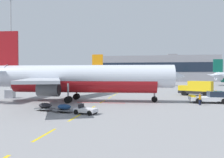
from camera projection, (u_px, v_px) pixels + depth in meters
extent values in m
plane|color=gray|center=(214.00, 95.00, 52.42)|extent=(400.00, 400.00, 0.00)
cube|color=yellow|center=(45.00, 135.00, 18.21)|extent=(0.24, 4.00, 0.01)
cube|color=yellow|center=(75.00, 118.00, 25.24)|extent=(0.24, 4.00, 0.01)
cube|color=yellow|center=(91.00, 108.00, 32.26)|extent=(0.24, 4.00, 0.01)
cube|color=yellow|center=(102.00, 102.00, 39.59)|extent=(0.24, 4.00, 0.01)
cube|color=yellow|center=(110.00, 97.00, 46.76)|extent=(0.24, 4.00, 0.01)
cube|color=yellow|center=(114.00, 95.00, 52.49)|extent=(0.24, 4.00, 0.01)
cube|color=yellow|center=(118.00, 93.00, 58.09)|extent=(0.24, 4.00, 0.01)
cube|color=yellow|center=(122.00, 91.00, 65.38)|extent=(0.24, 4.00, 0.01)
cube|color=yellow|center=(124.00, 89.00, 71.08)|extent=(0.24, 4.00, 0.01)
cube|color=yellow|center=(126.00, 88.00, 76.85)|extent=(0.24, 4.00, 0.01)
cube|color=yellow|center=(128.00, 87.00, 82.97)|extent=(0.24, 4.00, 0.01)
cube|color=yellow|center=(130.00, 86.00, 88.48)|extent=(0.24, 4.00, 0.01)
cube|color=yellow|center=(131.00, 85.00, 95.24)|extent=(0.24, 4.00, 0.01)
cube|color=yellow|center=(132.00, 85.00, 102.31)|extent=(0.24, 4.00, 0.01)
cube|color=#B21414|center=(101.00, 103.00, 38.31)|extent=(8.00, 0.40, 0.01)
cylinder|color=silver|center=(84.00, 76.00, 40.11)|extent=(30.27, 5.59, 3.80)
cylinder|color=maroon|center=(84.00, 82.00, 40.13)|extent=(24.66, 4.95, 3.50)
cone|color=silver|center=(174.00, 76.00, 38.51)|extent=(3.72, 3.93, 3.72)
cube|color=#192333|center=(167.00, 72.00, 38.60)|extent=(1.77, 2.94, 0.60)
cube|color=maroon|center=(6.00, 48.00, 41.49)|extent=(4.41, 0.62, 6.00)
cube|color=silver|center=(12.00, 72.00, 44.84)|extent=(3.58, 6.58, 0.24)
cube|color=#B7BCC6|center=(74.00, 78.00, 48.99)|extent=(9.27, 17.66, 0.36)
cube|color=#B7BCC6|center=(41.00, 80.00, 32.09)|extent=(10.99, 17.54, 0.36)
cylinder|color=#4C4F54|center=(70.00, 86.00, 46.06)|extent=(3.32, 2.29, 2.10)
cylinder|color=black|center=(78.00, 86.00, 45.89)|extent=(0.23, 1.79, 1.79)
cylinder|color=#4C4F54|center=(49.00, 89.00, 35.13)|extent=(3.32, 2.29, 2.10)
cylinder|color=black|center=(59.00, 90.00, 34.95)|extent=(0.23, 1.79, 1.79)
cylinder|color=gray|center=(154.00, 91.00, 38.90)|extent=(0.28, 0.28, 2.67)
cylinder|color=black|center=(154.00, 99.00, 38.93)|extent=(1.00, 0.34, 0.99)
cylinder|color=gray|center=(76.00, 89.00, 42.96)|extent=(0.28, 0.28, 2.61)
cylinder|color=black|center=(77.00, 96.00, 43.34)|extent=(1.12, 0.41, 1.10)
cylinder|color=black|center=(76.00, 97.00, 42.64)|extent=(1.12, 0.41, 1.10)
cylinder|color=gray|center=(68.00, 92.00, 37.79)|extent=(0.28, 0.28, 2.61)
cylinder|color=black|center=(69.00, 99.00, 38.17)|extent=(1.12, 0.41, 1.10)
cylinder|color=black|center=(68.00, 100.00, 37.48)|extent=(1.12, 0.41, 1.10)
cube|color=silver|center=(209.00, 99.00, 38.00)|extent=(6.08, 2.98, 0.60)
cube|color=#192333|center=(216.00, 94.00, 37.83)|extent=(2.46, 2.20, 0.90)
cube|color=yellow|center=(192.00, 96.00, 38.35)|extent=(0.78, 2.54, 0.24)
sphere|color=orange|center=(216.00, 91.00, 37.82)|extent=(0.16, 0.16, 0.16)
cylinder|color=black|center=(199.00, 101.00, 36.88)|extent=(0.91, 0.43, 0.90)
cylinder|color=black|center=(195.00, 99.00, 39.65)|extent=(0.91, 0.43, 0.90)
cylinder|color=black|center=(224.00, 101.00, 36.36)|extent=(0.91, 0.43, 0.90)
cylinder|color=black|center=(219.00, 99.00, 39.13)|extent=(0.91, 0.43, 0.90)
cylinder|color=silver|center=(132.00, 74.00, 94.74)|extent=(31.53, 5.32, 3.96)
cylinder|color=orange|center=(132.00, 77.00, 94.77)|extent=(25.68, 4.75, 3.65)
cone|color=silver|center=(173.00, 74.00, 91.48)|extent=(3.81, 4.04, 3.88)
cone|color=silver|center=(93.00, 73.00, 98.15)|extent=(4.52, 3.55, 3.37)
cube|color=#192333|center=(170.00, 73.00, 91.69)|extent=(1.80, 3.04, 0.63)
cube|color=orange|center=(98.00, 62.00, 97.66)|extent=(4.60, 0.57, 6.26)
cube|color=silver|center=(98.00, 72.00, 101.17)|extent=(3.62, 6.81, 0.25)
cube|color=silver|center=(94.00, 72.00, 94.65)|extent=(3.62, 6.81, 0.25)
cube|color=#B7BCC6|center=(126.00, 75.00, 104.28)|extent=(11.22, 18.32, 0.38)
cube|color=#B7BCC6|center=(118.00, 76.00, 86.95)|extent=(9.92, 18.42, 0.38)
cylinder|color=#4C4F54|center=(124.00, 79.00, 101.29)|extent=(3.43, 2.33, 2.19)
cylinder|color=black|center=(128.00, 79.00, 100.94)|extent=(0.21, 1.86, 1.86)
cylinder|color=#4C4F54|center=(119.00, 80.00, 90.07)|extent=(3.43, 2.33, 2.19)
cylinder|color=black|center=(124.00, 80.00, 89.73)|extent=(0.21, 1.86, 1.86)
cylinder|color=gray|center=(164.00, 81.00, 92.22)|extent=(0.29, 0.29, 2.78)
cylinder|color=black|center=(164.00, 84.00, 92.25)|extent=(1.04, 0.34, 1.03)
cylinder|color=gray|center=(128.00, 80.00, 97.88)|extent=(0.29, 0.29, 2.72)
cylinder|color=black|center=(128.00, 84.00, 98.27)|extent=(1.16, 0.41, 1.15)
cylinder|color=black|center=(128.00, 84.00, 97.56)|extent=(1.16, 0.41, 1.15)
cylinder|color=gray|center=(126.00, 81.00, 92.58)|extent=(0.29, 0.29, 2.72)
cylinder|color=black|center=(126.00, 84.00, 92.97)|extent=(1.16, 0.41, 1.15)
cylinder|color=black|center=(126.00, 84.00, 92.26)|extent=(1.16, 0.41, 1.15)
cone|color=silver|center=(214.00, 75.00, 93.20)|extent=(3.97, 3.27, 2.77)
cube|color=#0F604C|center=(218.00, 66.00, 93.08)|extent=(3.78, 0.86, 5.15)
cube|color=silver|center=(213.00, 75.00, 95.92)|extent=(3.52, 5.84, 0.21)
cube|color=silver|center=(219.00, 75.00, 90.43)|extent=(3.52, 5.84, 0.21)
cube|color=black|center=(196.00, 92.00, 50.65)|extent=(7.34, 5.26, 0.60)
cube|color=yellow|center=(185.00, 88.00, 51.98)|extent=(3.16, 3.12, 1.10)
cube|color=#192333|center=(180.00, 87.00, 52.66)|extent=(0.91, 1.75, 0.64)
cube|color=yellow|center=(200.00, 86.00, 50.05)|extent=(5.33, 4.26, 2.10)
cylinder|color=black|center=(184.00, 93.00, 51.00)|extent=(0.98, 0.68, 0.96)
cylinder|color=black|center=(187.00, 93.00, 52.94)|extent=(0.98, 0.68, 0.96)
cylinder|color=black|center=(205.00, 94.00, 48.37)|extent=(0.98, 0.68, 0.96)
cylinder|color=black|center=(208.00, 94.00, 50.32)|extent=(0.98, 0.68, 0.96)
cube|color=silver|center=(86.00, 110.00, 27.58)|extent=(2.88, 2.05, 0.44)
cube|color=black|center=(81.00, 106.00, 27.84)|extent=(0.42, 1.11, 0.56)
cylinder|color=black|center=(96.00, 111.00, 27.83)|extent=(0.59, 0.32, 0.56)
cylinder|color=black|center=(89.00, 113.00, 26.56)|extent=(0.59, 0.32, 0.56)
cylinder|color=black|center=(82.00, 110.00, 28.60)|extent=(0.59, 0.32, 0.56)
cylinder|color=black|center=(76.00, 112.00, 27.33)|extent=(0.59, 0.32, 0.56)
cube|color=slate|center=(64.00, 110.00, 28.90)|extent=(2.71, 2.09, 0.12)
ellipsoid|color=navy|center=(64.00, 107.00, 28.89)|extent=(2.08, 1.65, 0.64)
cylinder|color=black|center=(67.00, 110.00, 29.51)|extent=(0.46, 0.25, 0.44)
cylinder|color=black|center=(61.00, 111.00, 28.29)|extent=(0.46, 0.25, 0.44)
cube|color=slate|center=(45.00, 108.00, 30.17)|extent=(2.71, 2.09, 0.12)
ellipsoid|color=black|center=(45.00, 105.00, 30.16)|extent=(2.08, 1.65, 0.64)
cylinder|color=black|center=(49.00, 108.00, 30.78)|extent=(0.46, 0.25, 0.44)
cylinder|color=black|center=(41.00, 110.00, 29.56)|extent=(0.46, 0.25, 0.44)
cylinder|color=#191E38|center=(201.00, 102.00, 35.32)|extent=(0.16, 0.16, 0.88)
cylinder|color=#191E38|center=(199.00, 102.00, 35.26)|extent=(0.16, 0.16, 0.88)
cube|color=orange|center=(200.00, 97.00, 35.27)|extent=(0.41, 0.56, 0.66)
cube|color=silver|center=(200.00, 97.00, 35.27)|extent=(0.43, 0.57, 0.06)
sphere|color=#8C664C|center=(200.00, 94.00, 35.26)|extent=(0.24, 0.24, 0.24)
cylinder|color=orange|center=(201.00, 97.00, 35.50)|extent=(0.09, 0.09, 0.59)
cylinder|color=orange|center=(199.00, 97.00, 35.04)|extent=(0.09, 0.09, 0.59)
cube|color=#B7BCC6|center=(10.00, 94.00, 45.69)|extent=(1.92, 1.89, 1.60)
cube|color=silver|center=(10.00, 94.00, 45.69)|extent=(1.59, 0.41, 1.36)
cylinder|color=slate|center=(11.00, 88.00, 74.85)|extent=(0.70, 0.70, 0.60)
cylinder|color=#9EA0A5|center=(11.00, 44.00, 74.54)|extent=(0.36, 0.36, 28.33)
cube|color=gray|center=(154.00, 69.00, 152.84)|extent=(75.68, 25.06, 15.70)
cube|color=#192333|center=(155.00, 67.00, 140.41)|extent=(69.63, 0.12, 5.65)
cube|color=gray|center=(172.00, 55.00, 150.76)|extent=(6.00, 5.00, 1.60)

